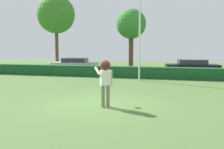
{
  "coord_description": "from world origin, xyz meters",
  "views": [
    {
      "loc": [
        3.12,
        -9.81,
        2.32
      ],
      "look_at": [
        0.41,
        0.6,
        1.15
      ],
      "focal_mm": 41.55,
      "sensor_mm": 36.0,
      "label": 1
    }
  ],
  "objects_px": {
    "frisbee": "(104,68)",
    "lamppost": "(140,30)",
    "maple_tree": "(56,15)",
    "parked_car_silver": "(75,64)",
    "parked_car_black": "(192,66)",
    "person": "(105,76)",
    "birch_tree": "(131,25)"
  },
  "relations": [
    {
      "from": "frisbee",
      "to": "lamppost",
      "type": "distance_m",
      "value": 7.56
    },
    {
      "from": "frisbee",
      "to": "maple_tree",
      "type": "xyz_separation_m",
      "value": [
        -9.19,
        14.13,
        4.07
      ]
    },
    {
      "from": "parked_car_silver",
      "to": "parked_car_black",
      "type": "bearing_deg",
      "value": -1.46
    },
    {
      "from": "lamppost",
      "to": "parked_car_silver",
      "type": "xyz_separation_m",
      "value": [
        -6.76,
        4.88,
        -2.71
      ]
    },
    {
      "from": "frisbee",
      "to": "parked_car_silver",
      "type": "relative_size",
      "value": 0.06
    },
    {
      "from": "person",
      "to": "maple_tree",
      "type": "bearing_deg",
      "value": 122.32
    },
    {
      "from": "parked_car_black",
      "to": "maple_tree",
      "type": "height_order",
      "value": "maple_tree"
    },
    {
      "from": "frisbee",
      "to": "maple_tree",
      "type": "distance_m",
      "value": 17.34
    },
    {
      "from": "person",
      "to": "parked_car_black",
      "type": "distance_m",
      "value": 13.31
    },
    {
      "from": "frisbee",
      "to": "maple_tree",
      "type": "height_order",
      "value": "maple_tree"
    },
    {
      "from": "maple_tree",
      "to": "birch_tree",
      "type": "bearing_deg",
      "value": -6.26
    },
    {
      "from": "parked_car_silver",
      "to": "birch_tree",
      "type": "height_order",
      "value": "birch_tree"
    },
    {
      "from": "parked_car_silver",
      "to": "birch_tree",
      "type": "relative_size",
      "value": 0.76
    },
    {
      "from": "person",
      "to": "lamppost",
      "type": "bearing_deg",
      "value": 89.49
    },
    {
      "from": "lamppost",
      "to": "parked_car_black",
      "type": "height_order",
      "value": "lamppost"
    },
    {
      "from": "lamppost",
      "to": "birch_tree",
      "type": "height_order",
      "value": "lamppost"
    },
    {
      "from": "lamppost",
      "to": "person",
      "type": "bearing_deg",
      "value": -90.51
    },
    {
      "from": "frisbee",
      "to": "lamppost",
      "type": "relative_size",
      "value": 0.04
    },
    {
      "from": "parked_car_silver",
      "to": "maple_tree",
      "type": "height_order",
      "value": "maple_tree"
    },
    {
      "from": "person",
      "to": "maple_tree",
      "type": "relative_size",
      "value": 0.24
    },
    {
      "from": "parked_car_silver",
      "to": "parked_car_black",
      "type": "xyz_separation_m",
      "value": [
        10.43,
        -0.27,
        0.0
      ]
    },
    {
      "from": "person",
      "to": "parked_car_black",
      "type": "bearing_deg",
      "value": 73.65
    },
    {
      "from": "parked_car_silver",
      "to": "parked_car_black",
      "type": "relative_size",
      "value": 0.99
    },
    {
      "from": "lamppost",
      "to": "parked_car_silver",
      "type": "bearing_deg",
      "value": 144.19
    },
    {
      "from": "parked_car_silver",
      "to": "lamppost",
      "type": "bearing_deg",
      "value": -35.81
    },
    {
      "from": "person",
      "to": "parked_car_silver",
      "type": "bearing_deg",
      "value": 117.18
    },
    {
      "from": "maple_tree",
      "to": "birch_tree",
      "type": "relative_size",
      "value": 1.3
    },
    {
      "from": "parked_car_silver",
      "to": "frisbee",
      "type": "bearing_deg",
      "value": -62.29
    },
    {
      "from": "frisbee",
      "to": "parked_car_silver",
      "type": "bearing_deg",
      "value": 117.71
    },
    {
      "from": "parked_car_black",
      "to": "birch_tree",
      "type": "distance_m",
      "value": 6.59
    },
    {
      "from": "lamppost",
      "to": "maple_tree",
      "type": "xyz_separation_m",
      "value": [
        -9.56,
        6.85,
        2.09
      ]
    },
    {
      "from": "person",
      "to": "lamppost",
      "type": "height_order",
      "value": "lamppost"
    }
  ]
}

